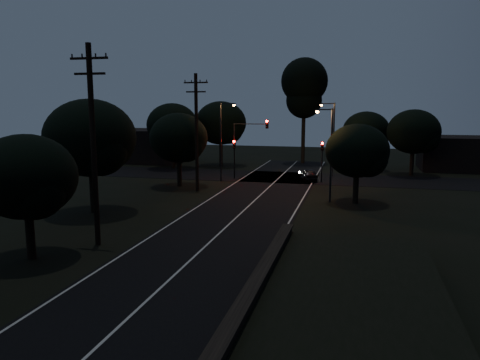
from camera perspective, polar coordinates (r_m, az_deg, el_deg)
The scene contains 21 objects.
road_surface at distance 40.38m, azimuth 2.44°, elevation -1.93°, with size 60.00×70.00×0.03m.
utility_pole_mid at distance 26.70m, azimuth -17.47°, elevation 4.38°, with size 2.20×0.30×11.00m.
utility_pole_far at distance 42.14m, azimuth -5.33°, elevation 6.01°, with size 2.20×0.30×10.50m.
tree_left_b at distance 25.39m, azimuth -24.45°, elevation 0.08°, with size 5.00×5.00×6.36m.
tree_left_c at distance 34.80m, azimuth -17.59°, elevation 4.67°, with size 6.50×6.50×8.21m.
tree_left_d at distance 44.76m, azimuth -7.31°, elevation 4.96°, with size 5.54×5.54×7.03m.
tree_far_nw at distance 59.99m, azimuth -2.18°, elevation 6.82°, with size 6.50×6.50×8.23m.
tree_far_w at distance 57.86m, azimuth -8.09°, elevation 6.50°, with size 6.26×6.26×7.98m.
tree_far_ne at distance 57.71m, azimuth 15.32°, elevation 5.62°, with size 5.54×5.54×7.01m.
tree_far_e at distance 55.05m, azimuth 20.62°, elevation 5.40°, with size 5.75×5.75×7.29m.
tree_right_a at distance 37.80m, azimuth 14.36°, elevation 3.29°, with size 4.97×4.97×6.32m.
tall_pine at distance 63.13m, azimuth 7.84°, elevation 11.10°, with size 6.11×6.11×13.89m.
building_left at distance 66.14m, azimuth -11.06°, elevation 4.15°, with size 10.00×8.00×4.40m, color black.
building_right at distance 62.18m, azimuth 25.16°, elevation 2.96°, with size 9.00×7.00×4.00m, color black.
signal_left at distance 49.56m, azimuth -0.70°, elevation 3.44°, with size 0.28×0.35×4.10m.
signal_right at distance 48.07m, azimuth 9.98°, elevation 3.13°, with size 0.28×0.35×4.10m.
signal_mast at distance 49.04m, azimuth 1.21°, elevation 5.14°, with size 3.70×0.35×6.25m.
streetlight_a at distance 47.69m, azimuth -2.14°, elevation 5.38°, with size 1.66×0.26×8.00m.
streetlight_b at distance 51.88m, azimuth 11.14°, elevation 5.52°, with size 1.66×0.26×8.00m.
streetlight_c at distance 37.93m, azimuth 10.82°, elevation 3.82°, with size 1.46×0.26×7.50m.
car at distance 49.00m, azimuth 8.32°, elevation 0.65°, with size 1.43×3.55×1.21m, color black.
Camera 1 is at (7.89, -7.72, 7.76)m, focal length 35.00 mm.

